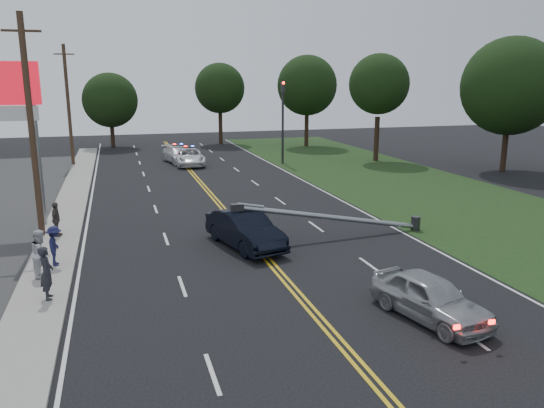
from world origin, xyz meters
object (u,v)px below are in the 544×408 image
object	(u,v)px
pylon_sign	(5,105)
waiting_sedan	(430,297)
utility_pole_mid	(31,127)
fallen_streetlight	(342,218)
bystander_d	(56,219)
crashed_sedan	(245,229)
emergency_b	(178,155)
bystander_c	(55,246)
bystander_b	(41,253)
emergency_a	(189,157)
utility_pole_far	(68,105)
traffic_signal	(283,115)
bystander_a	(47,273)

from	to	relation	value
pylon_sign	waiting_sedan	world-z (taller)	pylon_sign
utility_pole_mid	waiting_sedan	size ratio (longest dim) A/B	2.44
fallen_streetlight	waiting_sedan	bearing A→B (deg)	-96.15
pylon_sign	bystander_d	size ratio (longest dim) A/B	5.00
crashed_sedan	emergency_b	world-z (taller)	crashed_sedan
waiting_sedan	bystander_c	distance (m)	13.98
bystander_d	pylon_sign	bearing A→B (deg)	47.89
utility_pole_mid	bystander_d	world-z (taller)	utility_pole_mid
fallen_streetlight	bystander_b	bearing A→B (deg)	-171.73
waiting_sedan	bystander_d	distance (m)	16.97
emergency_a	utility_pole_far	bearing A→B (deg)	167.26
bystander_c	traffic_signal	bearing A→B (deg)	-35.43
utility_pole_mid	crashed_sedan	bearing A→B (deg)	-25.60
pylon_sign	waiting_sedan	size ratio (longest dim) A/B	1.95
pylon_sign	bystander_b	xyz separation A→B (m)	(2.00, -7.84, -4.99)
traffic_signal	bystander_d	size ratio (longest dim) A/B	4.41
fallen_streetlight	emergency_a	world-z (taller)	fallen_streetlight
fallen_streetlight	bystander_b	world-z (taller)	fallen_streetlight
fallen_streetlight	bystander_c	xyz separation A→B (m)	(-12.34, -0.68, -0.02)
traffic_signal	bystander_a	size ratio (longest dim) A/B	3.94
waiting_sedan	bystander_d	world-z (taller)	bystander_d
pylon_sign	bystander_b	distance (m)	9.51
utility_pole_mid	fallen_streetlight	bearing A→B (deg)	-16.64
pylon_sign	fallen_streetlight	world-z (taller)	pylon_sign
emergency_a	bystander_b	bearing A→B (deg)	-106.96
emergency_b	bystander_d	xyz separation A→B (m)	(-8.13, -21.72, 0.22)
bystander_a	bystander_c	xyz separation A→B (m)	(-0.08, 3.42, -0.11)
bystander_d	traffic_signal	bearing A→B (deg)	-33.13
bystander_b	emergency_a	bearing A→B (deg)	-12.79
emergency_a	utility_pole_mid	bearing A→B (deg)	-113.84
waiting_sedan	bystander_d	bearing A→B (deg)	120.27
utility_pole_far	emergency_b	size ratio (longest dim) A/B	2.07
crashed_sedan	emergency_a	world-z (taller)	crashed_sedan
crashed_sedan	bystander_a	world-z (taller)	bystander_a
emergency_a	bystander_d	distance (m)	21.80
utility_pole_far	bystander_a	world-z (taller)	utility_pole_far
bystander_d	bystander_c	bearing A→B (deg)	-166.39
waiting_sedan	bystander_c	bearing A→B (deg)	131.19
utility_pole_mid	bystander_b	size ratio (longest dim) A/B	5.66
traffic_signal	emergency_b	size ratio (longest dim) A/B	1.46
bystander_b	emergency_b	bearing A→B (deg)	-10.20
utility_pole_far	crashed_sedan	distance (m)	27.93
utility_pole_mid	emergency_a	xyz separation A→B (m)	(9.56, 19.42, -4.37)
utility_pole_far	bystander_a	xyz separation A→B (m)	(1.12, -30.10, -4.07)
utility_pole_mid	emergency_b	size ratio (longest dim) A/B	2.07
pylon_sign	utility_pole_mid	size ratio (longest dim) A/B	0.80
emergency_b	fallen_streetlight	bearing A→B (deg)	-91.29
emergency_b	bystander_b	bearing A→B (deg)	-118.26
bystander_d	bystander_a	bearing A→B (deg)	-167.85
utility_pole_mid	emergency_a	size ratio (longest dim) A/B	1.96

